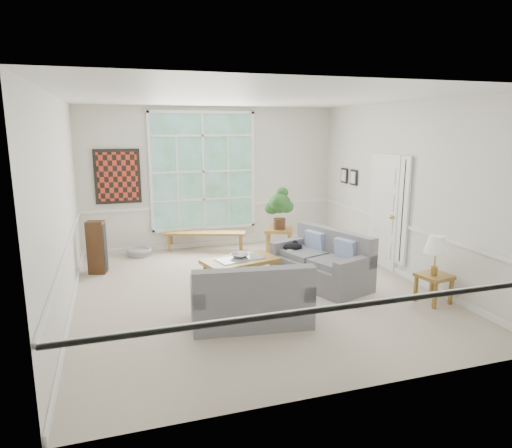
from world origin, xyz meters
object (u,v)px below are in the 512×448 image
Objects in this scene: loveseat_right at (321,258)px; end_table at (279,241)px; coffee_table at (240,272)px; loveseat_front at (251,292)px; side_table at (433,289)px.

end_table is (-0.02, 1.91, -0.17)m from loveseat_right.
coffee_table is (-1.28, 0.36, -0.22)m from loveseat_right.
loveseat_front is at bearing -116.86° from end_table.
side_table is at bearing -64.72° from loveseat_right.
loveseat_right reaches higher than end_table.
coffee_table is at bearing 147.30° from side_table.
loveseat_right is at bearing 134.77° from side_table.
coffee_table is 2.72× the size of side_table.
side_table is (1.27, -3.18, -0.05)m from end_table.
coffee_table is at bearing -129.01° from end_table.
loveseat_front is 1.50m from coffee_table.
coffee_table is (0.27, 1.46, -0.20)m from loveseat_front.
loveseat_right reaches higher than coffee_table.
coffee_table is at bearing 144.67° from loveseat_right.
loveseat_right is 3.73× the size of side_table.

